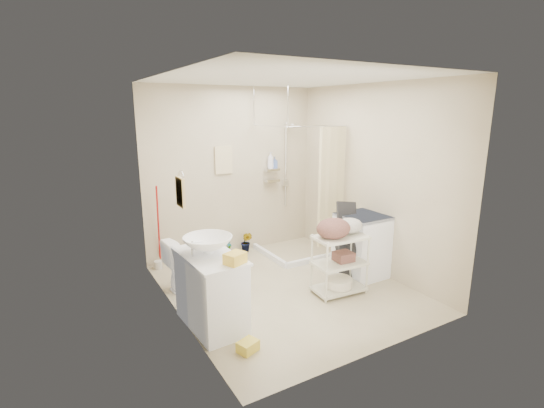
{
  "coord_description": "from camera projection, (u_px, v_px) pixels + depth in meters",
  "views": [
    {
      "loc": [
        -2.51,
        -3.97,
        2.25
      ],
      "look_at": [
        -0.07,
        0.25,
        1.08
      ],
      "focal_mm": 26.0,
      "sensor_mm": 36.0,
      "label": 1
    }
  ],
  "objects": [
    {
      "name": "ironing_board",
      "position": [
        348.0,
        240.0,
        5.28
      ],
      "size": [
        0.31,
        0.11,
        1.09
      ],
      "primitive_type": null,
      "rotation": [
        0.0,
        0.0,
        -0.07
      ],
      "color": "black",
      "rests_on": "ground"
    },
    {
      "name": "floor",
      "position": [
        286.0,
        288.0,
        5.09
      ],
      "size": [
        3.2,
        3.2,
        0.0
      ],
      "primitive_type": "plane",
      "color": "#BDB28E",
      "rests_on": "ground"
    },
    {
      "name": "shampoo_bottle_b",
      "position": [
        275.0,
        162.0,
        6.41
      ],
      "size": [
        0.11,
        0.11,
        0.18
      ],
      "primitive_type": "imported",
      "rotation": [
        0.0,
        0.0,
        -0.4
      ],
      "color": "#445A95",
      "rests_on": "shower"
    },
    {
      "name": "laundry_rack",
      "position": [
        340.0,
        259.0,
        4.87
      ],
      "size": [
        0.68,
        0.43,
        0.9
      ],
      "primitive_type": null,
      "rotation": [
        0.0,
        0.0,
        -0.07
      ],
      "color": "beige",
      "rests_on": "ground"
    },
    {
      "name": "wall_left",
      "position": [
        174.0,
        203.0,
        4.11
      ],
      "size": [
        0.04,
        3.2,
        2.6
      ],
      "primitive_type": "cube",
      "color": "#C4B798",
      "rests_on": "ground"
    },
    {
      "name": "shampoo_bottle_a",
      "position": [
        271.0,
        160.0,
        6.34
      ],
      "size": [
        0.12,
        0.12,
        0.27
      ],
      "primitive_type": "imported",
      "rotation": [
        0.0,
        0.0,
        0.23
      ],
      "color": "silver",
      "rests_on": "shower"
    },
    {
      "name": "wall_front",
      "position": [
        384.0,
        221.0,
        3.44
      ],
      "size": [
        2.8,
        0.04,
        2.6
      ],
      "primitive_type": "cube",
      "color": "#C4B798",
      "rests_on": "ground"
    },
    {
      "name": "towel_ring",
      "position": [
        180.0,
        190.0,
        3.91
      ],
      "size": [
        0.04,
        0.22,
        0.34
      ],
      "primitive_type": null,
      "color": "#F8DE99",
      "rests_on": "wall_left"
    },
    {
      "name": "washing_machine",
      "position": [
        362.0,
        245.0,
        5.42
      ],
      "size": [
        0.6,
        0.62,
        0.87
      ],
      "primitive_type": "cube",
      "rotation": [
        0.0,
        0.0,
        0.01
      ],
      "color": "white",
      "rests_on": "ground"
    },
    {
      "name": "potted_plant_b",
      "position": [
        247.0,
        242.0,
        6.35
      ],
      "size": [
        0.24,
        0.24,
        0.34
      ],
      "primitive_type": "imported",
      "rotation": [
        0.0,
        0.0,
        -0.85
      ],
      "color": "brown",
      "rests_on": "ground"
    },
    {
      "name": "wall_right",
      "position": [
        372.0,
        180.0,
        5.47
      ],
      "size": [
        0.04,
        3.2,
        2.6
      ],
      "primitive_type": "cube",
      "color": "#C4B798",
      "rests_on": "ground"
    },
    {
      "name": "sink",
      "position": [
        208.0,
        244.0,
        4.09
      ],
      "size": [
        0.65,
        0.65,
        0.18
      ],
      "primitive_type": "imported",
      "rotation": [
        0.0,
        0.0,
        -0.32
      ],
      "color": "white",
      "rests_on": "vanity"
    },
    {
      "name": "tp_holder",
      "position": [
        179.0,
        253.0,
        4.3
      ],
      "size": [
        0.08,
        0.12,
        0.14
      ],
      "primitive_type": null,
      "color": "white",
      "rests_on": "wall_left"
    },
    {
      "name": "vanity",
      "position": [
        211.0,
        291.0,
        4.13
      ],
      "size": [
        0.56,
        0.93,
        0.8
      ],
      "primitive_type": "cube",
      "rotation": [
        0.0,
        0.0,
        0.06
      ],
      "color": "white",
      "rests_on": "ground"
    },
    {
      "name": "mop",
      "position": [
        155.0,
        228.0,
        5.57
      ],
      "size": [
        0.15,
        0.15,
        1.23
      ],
      "primitive_type": null,
      "rotation": [
        0.0,
        0.0,
        0.4
      ],
      "color": "#AA1310",
      "rests_on": "ground"
    },
    {
      "name": "wall_back",
      "position": [
        232.0,
        172.0,
        6.13
      ],
      "size": [
        2.8,
        0.04,
        2.6
      ],
      "primitive_type": "cube",
      "color": "#C4B798",
      "rests_on": "ground"
    },
    {
      "name": "ceiling",
      "position": [
        288.0,
        78.0,
        4.48
      ],
      "size": [
        2.8,
        3.2,
        0.04
      ],
      "primitive_type": "cube",
      "color": "silver",
      "rests_on": "ground"
    },
    {
      "name": "floor_basket",
      "position": [
        248.0,
        344.0,
        3.75
      ],
      "size": [
        0.33,
        0.29,
        0.15
      ],
      "primitive_type": "cube",
      "rotation": [
        0.0,
        0.0,
        0.35
      ],
      "color": "yellow",
      "rests_on": "ground"
    },
    {
      "name": "hanging_towel",
      "position": [
        224.0,
        160.0,
        6.0
      ],
      "size": [
        0.28,
        0.03,
        0.42
      ],
      "primitive_type": "cube",
      "color": "beige",
      "rests_on": "wall_back"
    },
    {
      "name": "toilet",
      "position": [
        191.0,
        263.0,
        5.05
      ],
      "size": [
        0.68,
        0.42,
        0.67
      ],
      "primitive_type": "imported",
      "rotation": [
        0.0,
        0.0,
        1.64
      ],
      "color": "white",
      "rests_on": "ground"
    },
    {
      "name": "counter_basket",
      "position": [
        235.0,
        258.0,
        3.8
      ],
      "size": [
        0.24,
        0.22,
        0.11
      ],
      "primitive_type": "cube",
      "rotation": [
        0.0,
        0.0,
        0.42
      ],
      "color": "yellow",
      "rests_on": "vanity"
    },
    {
      "name": "potted_plant_a",
      "position": [
        228.0,
        248.0,
        6.11
      ],
      "size": [
        0.2,
        0.18,
        0.31
      ],
      "primitive_type": "imported",
      "rotation": [
        0.0,
        0.0,
        0.59
      ],
      "color": "brown",
      "rests_on": "ground"
    },
    {
      "name": "shower",
      "position": [
        297.0,
        188.0,
        6.14
      ],
      "size": [
        1.1,
        1.1,
        2.1
      ],
      "primitive_type": null,
      "color": "white",
      "rests_on": "ground"
    }
  ]
}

